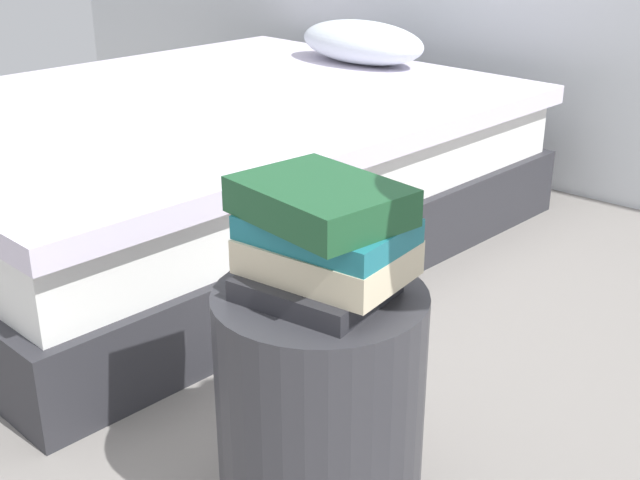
% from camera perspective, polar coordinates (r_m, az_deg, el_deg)
% --- Properties ---
extents(bed, '(1.63, 2.08, 0.62)m').
position_cam_1_polar(bed, '(2.79, -8.05, 5.28)').
color(bed, '#2D2D33').
rests_on(bed, ground_plane).
extents(side_table, '(0.37, 0.37, 0.45)m').
position_cam_1_polar(side_table, '(1.48, -0.00, -11.56)').
color(side_table, '#333338').
rests_on(side_table, ground_plane).
extents(book_charcoal, '(0.24, 0.22, 0.04)m').
position_cam_1_polar(book_charcoal, '(1.35, -0.36, -3.16)').
color(book_charcoal, '#28282D').
rests_on(book_charcoal, side_table).
extents(book_cream, '(0.28, 0.21, 0.06)m').
position_cam_1_polar(book_cream, '(1.34, 0.47, -1.16)').
color(book_cream, beige).
rests_on(book_cream, book_charcoal).
extents(book_teal, '(0.27, 0.20, 0.04)m').
position_cam_1_polar(book_teal, '(1.32, 0.46, 0.77)').
color(book_teal, '#1E727F').
rests_on(book_teal, book_cream).
extents(book_forest, '(0.28, 0.23, 0.06)m').
position_cam_1_polar(book_forest, '(1.30, -0.21, 2.70)').
color(book_forest, '#1E512D').
rests_on(book_forest, book_teal).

